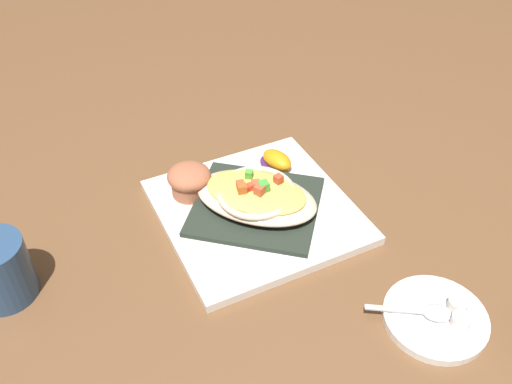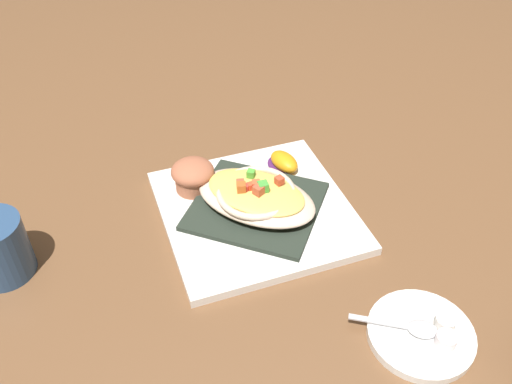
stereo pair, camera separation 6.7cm
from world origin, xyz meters
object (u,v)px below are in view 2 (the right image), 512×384
object	(u,v)px
creamer_cup_1	(445,323)
creamer_cup_0	(446,340)
spoon	(417,328)
square_plate	(256,211)
creamer_saucer	(421,334)
orange_garnish	(283,162)
gratin_dish	(256,195)
muffin	(193,175)

from	to	relation	value
creamer_cup_1	creamer_cup_0	bearing A→B (deg)	-28.39
spoon	square_plate	bearing A→B (deg)	-154.38
creamer_saucer	spoon	size ratio (longest dim) A/B	1.28
spoon	creamer_cup_0	bearing A→B (deg)	40.38
creamer_cup_0	orange_garnish	bearing A→B (deg)	-167.99
orange_garnish	creamer_cup_1	bearing A→B (deg)	14.63
creamer_cup_0	gratin_dish	bearing A→B (deg)	-152.79
creamer_cup_0	creamer_cup_1	size ratio (longest dim) A/B	1.00
orange_garnish	muffin	bearing A→B (deg)	-85.86
gratin_dish	creamer_cup_1	distance (m)	0.30
gratin_dish	creamer_saucer	bearing A→B (deg)	26.36
spoon	orange_garnish	bearing A→B (deg)	-170.73
gratin_dish	spoon	bearing A→B (deg)	25.63
muffin	orange_garnish	distance (m)	0.14
creamer_cup_0	muffin	bearing A→B (deg)	-147.53
square_plate	gratin_dish	size ratio (longest dim) A/B	1.30
creamer_cup_0	creamer_cup_1	distance (m)	0.02
square_plate	spoon	xyz separation A→B (m)	(0.25, 0.12, 0.01)
square_plate	creamer_cup_1	world-z (taller)	creamer_cup_1
muffin	creamer_saucer	size ratio (longest dim) A/B	0.51
gratin_dish	square_plate	bearing A→B (deg)	141.99
gratin_dish	creamer_cup_0	world-z (taller)	gratin_dish
muffin	orange_garnish	world-z (taller)	muffin
creamer_saucer	creamer_cup_1	size ratio (longest dim) A/B	5.17
gratin_dish	orange_garnish	size ratio (longest dim) A/B	3.28
square_plate	orange_garnish	xyz separation A→B (m)	(-0.08, 0.07, 0.02)
creamer_saucer	spoon	world-z (taller)	spoon
gratin_dish	creamer_cup_1	size ratio (longest dim) A/B	8.44
gratin_dish	spoon	size ratio (longest dim) A/B	2.08
orange_garnish	creamer_cup_1	world-z (taller)	orange_garnish
square_plate	gratin_dish	bearing A→B (deg)	-38.01
muffin	spoon	distance (m)	0.37
square_plate	creamer_cup_0	size ratio (longest dim) A/B	10.93
spoon	creamer_saucer	bearing A→B (deg)	61.61
orange_garnish	creamer_saucer	world-z (taller)	orange_garnish
muffin	square_plate	bearing A→B (deg)	48.64
gratin_dish	muffin	world-z (taller)	gratin_dish
square_plate	spoon	world-z (taller)	spoon
square_plate	creamer_cup_0	bearing A→B (deg)	27.20
creamer_saucer	creamer_cup_0	size ratio (longest dim) A/B	5.17
spoon	creamer_cup_1	world-z (taller)	creamer_cup_1
creamer_cup_1	orange_garnish	bearing A→B (deg)	-165.37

